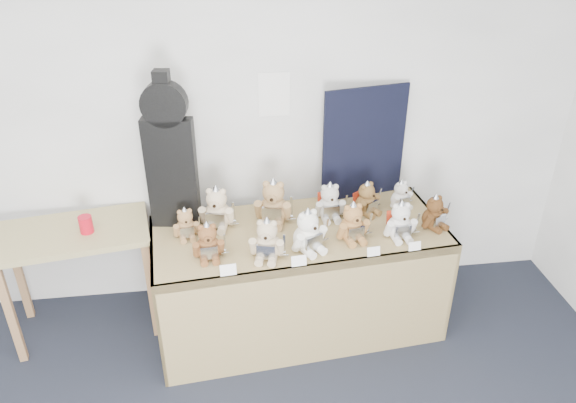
{
  "coord_description": "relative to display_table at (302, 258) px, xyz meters",
  "views": [
    {
      "loc": [
        0.46,
        -1.08,
        2.77
      ],
      "look_at": [
        0.85,
        1.88,
        1.07
      ],
      "focal_mm": 35.0,
      "sensor_mm": 36.0,
      "label": 1
    }
  ],
  "objects": [
    {
      "name": "teddy_front_centre",
      "position": [
        0.01,
        -0.14,
        0.29
      ],
      "size": [
        0.26,
        0.25,
        0.31
      ],
      "rotation": [
        0.0,
        0.0,
        0.46
      ],
      "color": "white",
      "rests_on": "display_table"
    },
    {
      "name": "navy_board",
      "position": [
        0.5,
        0.49,
        0.58
      ],
      "size": [
        0.6,
        0.13,
        0.81
      ],
      "primitive_type": "cube",
      "rotation": [
        0.0,
        0.0,
        0.19
      ],
      "color": "black",
      "rests_on": "display_table"
    },
    {
      "name": "entry_card_d",
      "position": [
        0.66,
        -0.24,
        0.2
      ],
      "size": [
        0.08,
        0.02,
        0.06
      ],
      "primitive_type": "cube",
      "rotation": [
        -0.24,
        0.0,
        0.09
      ],
      "color": "white",
      "rests_on": "display_table"
    },
    {
      "name": "teddy_back_centre_right",
      "position": [
        0.22,
        0.21,
        0.28
      ],
      "size": [
        0.23,
        0.19,
        0.28
      ],
      "rotation": [
        0.0,
        0.0,
        0.03
      ],
      "color": "beige",
      "rests_on": "display_table"
    },
    {
      "name": "entry_card_c",
      "position": [
        0.4,
        -0.27,
        0.2
      ],
      "size": [
        0.08,
        0.03,
        0.06
      ],
      "primitive_type": "cube",
      "rotation": [
        -0.24,
        0.0,
        0.09
      ],
      "color": "white",
      "rests_on": "display_table"
    },
    {
      "name": "teddy_front_end",
      "position": [
        0.87,
        0.01,
        0.27
      ],
      "size": [
        0.21,
        0.2,
        0.25
      ],
      "rotation": [
        0.0,
        0.0,
        0.48
      ],
      "color": "#52341C",
      "rests_on": "display_table"
    },
    {
      "name": "entry_card_b",
      "position": [
        -0.07,
        -0.31,
        0.21
      ],
      "size": [
        0.09,
        0.03,
        0.07
      ],
      "primitive_type": "cube",
      "rotation": [
        -0.24,
        0.0,
        0.09
      ],
      "color": "white",
      "rests_on": "display_table"
    },
    {
      "name": "teddy_front_far_right",
      "position": [
        0.61,
        -0.08,
        0.28
      ],
      "size": [
        0.23,
        0.19,
        0.28
      ],
      "rotation": [
        0.0,
        0.0,
        0.05
      ],
      "color": "silver",
      "rests_on": "display_table"
    },
    {
      "name": "teddy_back_far_left",
      "position": [
        -0.73,
        0.09,
        0.26
      ],
      "size": [
        0.19,
        0.16,
        0.23
      ],
      "rotation": [
        0.0,
        0.0,
        0.15
      ],
      "color": "#A1784B",
      "rests_on": "display_table"
    },
    {
      "name": "teddy_front_left",
      "position": [
        -0.24,
        -0.2,
        0.29
      ],
      "size": [
        0.24,
        0.22,
        0.29
      ],
      "rotation": [
        0.0,
        0.0,
        -0.23
      ],
      "color": "#C5AE8B",
      "rests_on": "display_table"
    },
    {
      "name": "entry_card_a",
      "position": [
        -0.48,
        -0.35,
        0.21
      ],
      "size": [
        0.1,
        0.03,
        0.07
      ],
      "primitive_type": "cube",
      "rotation": [
        -0.24,
        0.0,
        0.09
      ],
      "color": "white",
      "rests_on": "display_table"
    },
    {
      "name": "teddy_back_right",
      "position": [
        0.48,
        0.24,
        0.27
      ],
      "size": [
        0.21,
        0.21,
        0.26
      ],
      "rotation": [
        0.0,
        0.0,
        0.6
      ],
      "color": "brown",
      "rests_on": "display_table"
    },
    {
      "name": "teddy_back_centre_left",
      "position": [
        -0.16,
        0.21,
        0.31
      ],
      "size": [
        0.28,
        0.26,
        0.34
      ],
      "rotation": [
        0.0,
        0.0,
        -0.25
      ],
      "color": "tan",
      "rests_on": "display_table"
    },
    {
      "name": "display_table",
      "position": [
        0.0,
        0.0,
        0.0
      ],
      "size": [
        1.98,
        0.97,
        0.8
      ],
      "rotation": [
        0.0,
        0.0,
        0.09
      ],
      "color": "olive",
      "rests_on": "floor"
    },
    {
      "name": "red_cup",
      "position": [
        -1.38,
        0.23,
        0.23
      ],
      "size": [
        0.09,
        0.09,
        0.12
      ],
      "primitive_type": "cylinder",
      "color": "red",
      "rests_on": "side_table"
    },
    {
      "name": "side_table",
      "position": [
        -1.48,
        0.26,
        0.04
      ],
      "size": [
        1.03,
        0.68,
        0.8
      ],
      "rotation": [
        0.0,
        0.0,
        0.16
      ],
      "color": "#968651",
      "rests_on": "floor"
    },
    {
      "name": "guitar_case",
      "position": [
        -0.8,
        0.26,
        0.68
      ],
      "size": [
        0.33,
        0.14,
        1.04
      ],
      "rotation": [
        0.0,
        0.0,
        -0.15
      ],
      "color": "black",
      "rests_on": "display_table"
    },
    {
      "name": "teddy_front_right",
      "position": [
        0.31,
        -0.07,
        0.28
      ],
      "size": [
        0.24,
        0.21,
        0.29
      ],
      "rotation": [
        0.0,
        0.0,
        0.18
      ],
      "color": "#A26F3D",
      "rests_on": "display_table"
    },
    {
      "name": "teddy_back_end",
      "position": [
        0.73,
        0.29,
        0.26
      ],
      "size": [
        0.18,
        0.18,
        0.22
      ],
      "rotation": [
        0.0,
        0.0,
        0.44
      ],
      "color": "white",
      "rests_on": "display_table"
    },
    {
      "name": "room_shell",
      "position": [
        -0.11,
        0.59,
        0.92
      ],
      "size": [
        6.0,
        6.0,
        6.0
      ],
      "color": "white",
      "rests_on": "floor"
    },
    {
      "name": "teddy_back_left",
      "position": [
        -0.53,
        0.19,
        0.3
      ],
      "size": [
        0.26,
        0.23,
        0.32
      ],
      "rotation": [
        0.0,
        0.0,
        -0.2
      ],
      "color": "beige",
      "rests_on": "display_table"
    },
    {
      "name": "teddy_front_far_left",
      "position": [
        -0.59,
        -0.15,
        0.28
      ],
      "size": [
        0.22,
        0.18,
        0.27
      ],
      "rotation": [
        0.0,
        0.0,
        0.08
      ],
      "color": "brown",
      "rests_on": "display_table"
    }
  ]
}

